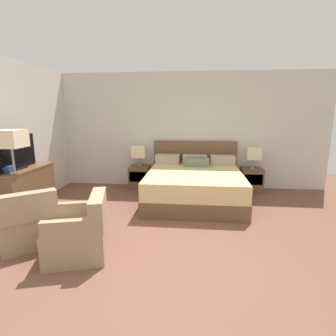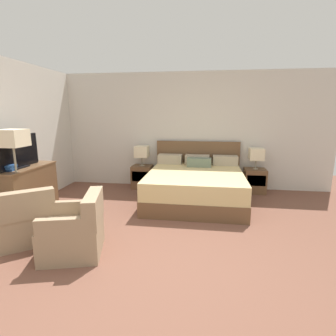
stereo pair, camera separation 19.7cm
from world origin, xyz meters
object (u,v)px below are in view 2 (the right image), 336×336
(bed, at_px, (195,185))
(nightstand_left, at_px, (142,177))
(table_lamp_left, at_px, (142,152))
(book_small_top, at_px, (7,166))
(armchair_by_window, at_px, (27,221))
(book_blue_cover, at_px, (8,168))
(armchair_companion, at_px, (76,231))
(table_lamp_right, at_px, (256,154))
(nightstand_right, at_px, (255,181))
(book_red_cover, at_px, (7,170))
(tv, at_px, (18,152))
(dresser, at_px, (26,190))
(floor_lamp, at_px, (13,145))

(bed, relative_size, nightstand_left, 3.89)
(nightstand_left, height_order, table_lamp_left, table_lamp_left)
(book_small_top, relative_size, armchair_by_window, 0.21)
(book_blue_cover, height_order, armchair_by_window, book_blue_cover)
(armchair_companion, bearing_deg, table_lamp_right, 48.28)
(nightstand_left, xyz_separation_m, armchair_companion, (-0.11, -2.94, 0.02))
(table_lamp_left, relative_size, book_blue_cover, 2.41)
(nightstand_right, height_order, book_red_cover, book_red_cover)
(tv, xyz_separation_m, armchair_by_window, (0.63, -0.77, -0.81))
(book_small_top, bearing_deg, nightstand_right, 28.45)
(table_lamp_left, xyz_separation_m, dresser, (-1.55, -1.89, -0.41))
(table_lamp_left, xyz_separation_m, table_lamp_right, (2.51, 0.00, 0.00))
(dresser, height_order, tv, tv)
(bed, relative_size, tv, 2.13)
(nightstand_left, relative_size, book_small_top, 2.59)
(armchair_by_window, bearing_deg, dresser, 126.52)
(table_lamp_right, bearing_deg, nightstand_left, -179.97)
(table_lamp_left, bearing_deg, tv, -128.13)
(armchair_companion, bearing_deg, table_lamp_left, 87.80)
(armchair_companion, distance_m, floor_lamp, 1.72)
(table_lamp_right, xyz_separation_m, armchair_by_window, (-3.44, -2.74, -0.56))
(floor_lamp, bearing_deg, nightstand_left, 58.85)
(book_small_top, bearing_deg, book_red_cover, 180.00)
(table_lamp_right, distance_m, floor_lamp, 4.52)
(book_red_cover, distance_m, book_small_top, 0.07)
(nightstand_left, bearing_deg, floor_lamp, -121.15)
(nightstand_left, bearing_deg, armchair_companion, -92.20)
(book_small_top, distance_m, armchair_companion, 1.75)
(table_lamp_right, xyz_separation_m, armchair_companion, (-2.63, -2.94, -0.56))
(book_blue_cover, bearing_deg, armchair_companion, -26.99)
(dresser, xyz_separation_m, tv, (0.00, -0.08, 0.66))
(nightstand_left, xyz_separation_m, nightstand_right, (2.51, 0.00, 0.00))
(armchair_by_window, bearing_deg, book_small_top, 140.39)
(bed, relative_size, book_small_top, 10.08)
(book_small_top, bearing_deg, tv, 86.60)
(table_lamp_right, height_order, armchair_by_window, table_lamp_right)
(bed, bearing_deg, table_lamp_right, 30.31)
(book_small_top, height_order, armchair_by_window, book_small_top)
(nightstand_right, bearing_deg, book_blue_cover, -151.51)
(armchair_companion, bearing_deg, bed, 58.22)
(bed, distance_m, dresser, 3.04)
(nightstand_right, height_order, dresser, dresser)
(book_red_cover, xyz_separation_m, book_small_top, (0.01, 0.00, 0.06))
(dresser, xyz_separation_m, book_small_top, (-0.01, -0.32, 0.49))
(armchair_by_window, bearing_deg, book_red_cover, 140.67)
(nightstand_left, distance_m, table_lamp_right, 2.58)
(book_red_cover, distance_m, armchair_by_window, 1.01)
(book_red_cover, bearing_deg, book_blue_cover, 0.00)
(book_blue_cover, relative_size, armchair_companion, 0.22)
(bed, xyz_separation_m, nightstand_left, (-1.26, 0.73, -0.06))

